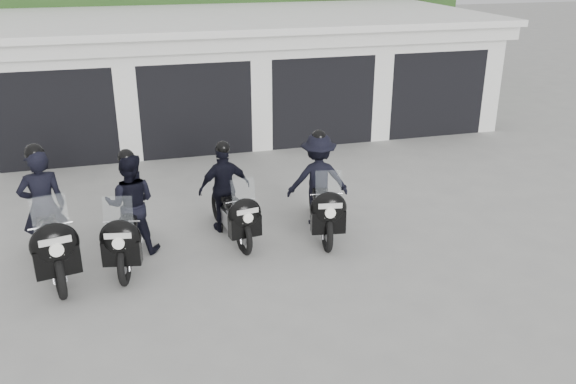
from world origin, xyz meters
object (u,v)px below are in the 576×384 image
object	(u,v)px
police_bike_b	(130,213)
police_bike_c	(228,195)
police_bike_a	(47,223)
police_bike_d	(319,187)

from	to	relation	value
police_bike_b	police_bike_c	xyz separation A→B (m)	(1.64, 0.42, -0.05)
police_bike_a	police_bike_d	bearing A→B (deg)	-6.59
police_bike_a	police_bike_d	size ratio (longest dim) A/B	1.11
police_bike_a	police_bike_b	xyz separation A→B (m)	(1.20, 0.16, -0.04)
police_bike_c	police_bike_d	world-z (taller)	police_bike_d
police_bike_d	police_bike_a	bearing A→B (deg)	-166.15
police_bike_c	police_bike_a	bearing A→B (deg)	-177.44
police_bike_a	police_bike_b	world-z (taller)	police_bike_a
police_bike_a	police_bike_b	size ratio (longest dim) A/B	1.11
police_bike_a	police_bike_c	size ratio (longest dim) A/B	1.19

